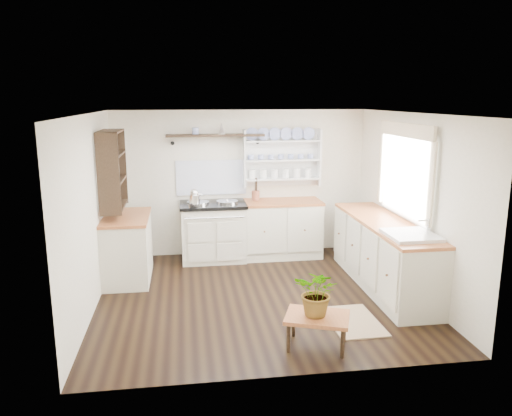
# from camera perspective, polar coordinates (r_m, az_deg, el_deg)

# --- Properties ---
(floor) EXTENTS (4.00, 3.80, 0.01)m
(floor) POSITION_cam_1_polar(r_m,az_deg,el_deg) (6.48, 0.26, -10.02)
(floor) COLOR black
(floor) RESTS_ON ground
(wall_back) EXTENTS (4.00, 0.02, 2.30)m
(wall_back) POSITION_cam_1_polar(r_m,az_deg,el_deg) (7.99, -1.77, 2.89)
(wall_back) COLOR beige
(wall_back) RESTS_ON ground
(wall_right) EXTENTS (0.02, 3.80, 2.30)m
(wall_right) POSITION_cam_1_polar(r_m,az_deg,el_deg) (6.73, 17.37, 0.49)
(wall_right) COLOR beige
(wall_right) RESTS_ON ground
(wall_left) EXTENTS (0.02, 3.80, 2.30)m
(wall_left) POSITION_cam_1_polar(r_m,az_deg,el_deg) (6.17, -18.43, -0.63)
(wall_left) COLOR beige
(wall_left) RESTS_ON ground
(ceiling) EXTENTS (4.00, 3.80, 0.01)m
(ceiling) POSITION_cam_1_polar(r_m,az_deg,el_deg) (5.99, 0.28, 10.75)
(ceiling) COLOR white
(ceiling) RESTS_ON wall_back
(window) EXTENTS (0.08, 1.55, 1.22)m
(window) POSITION_cam_1_polar(r_m,az_deg,el_deg) (6.77, 16.66, 4.18)
(window) COLOR white
(window) RESTS_ON wall_right
(aga_cooker) EXTENTS (1.01, 0.70, 0.93)m
(aga_cooker) POSITION_cam_1_polar(r_m,az_deg,el_deg) (7.77, -4.90, -2.63)
(aga_cooker) COLOR beige
(aga_cooker) RESTS_ON floor
(back_cabinets) EXTENTS (1.27, 0.63, 0.90)m
(back_cabinets) POSITION_cam_1_polar(r_m,az_deg,el_deg) (7.93, 2.83, -2.29)
(back_cabinets) COLOR beige
(back_cabinets) RESTS_ON floor
(right_cabinets) EXTENTS (0.62, 2.43, 0.90)m
(right_cabinets) POSITION_cam_1_polar(r_m,az_deg,el_deg) (6.86, 14.37, -5.05)
(right_cabinets) COLOR beige
(right_cabinets) RESTS_ON floor
(belfast_sink) EXTENTS (0.55, 0.60, 0.45)m
(belfast_sink) POSITION_cam_1_polar(r_m,az_deg,el_deg) (6.11, 17.22, -4.06)
(belfast_sink) COLOR white
(belfast_sink) RESTS_ON right_cabinets
(left_cabinets) EXTENTS (0.62, 1.13, 0.90)m
(left_cabinets) POSITION_cam_1_polar(r_m,az_deg,el_deg) (7.16, -14.46, -4.31)
(left_cabinets) COLOR beige
(left_cabinets) RESTS_ON floor
(plate_rack) EXTENTS (1.20, 0.22, 0.90)m
(plate_rack) POSITION_cam_1_polar(r_m,az_deg,el_deg) (7.99, 2.90, 5.82)
(plate_rack) COLOR white
(plate_rack) RESTS_ON wall_back
(high_shelf) EXTENTS (1.50, 0.29, 0.16)m
(high_shelf) POSITION_cam_1_polar(r_m,az_deg,el_deg) (7.74, -4.68, 8.20)
(high_shelf) COLOR black
(high_shelf) RESTS_ON wall_back
(left_shelving) EXTENTS (0.28, 0.80, 1.05)m
(left_shelving) POSITION_cam_1_polar(r_m,az_deg,el_deg) (6.95, -16.10, 4.30)
(left_shelving) COLOR black
(left_shelving) RESTS_ON wall_left
(kettle) EXTENTS (0.17, 0.17, 0.21)m
(kettle) POSITION_cam_1_polar(r_m,az_deg,el_deg) (7.51, -7.05, 1.31)
(kettle) COLOR silver
(kettle) RESTS_ON aga_cooker
(utensil_crock) EXTENTS (0.12, 0.12, 0.14)m
(utensil_crock) POSITION_cam_1_polar(r_m,az_deg,el_deg) (7.83, -0.04, 1.44)
(utensil_crock) COLOR brown
(utensil_crock) RESTS_ON back_cabinets
(center_table) EXTENTS (0.75, 0.65, 0.34)m
(center_table) POSITION_cam_1_polar(r_m,az_deg,el_deg) (5.19, 7.02, -12.54)
(center_table) COLOR brown
(center_table) RESTS_ON floor
(potted_plant) EXTENTS (0.59, 0.58, 0.50)m
(potted_plant) POSITION_cam_1_polar(r_m,az_deg,el_deg) (5.07, 7.11, -9.53)
(potted_plant) COLOR #3F7233
(potted_plant) RESTS_ON center_table
(floor_rug) EXTENTS (0.57, 0.86, 0.02)m
(floor_rug) POSITION_cam_1_polar(r_m,az_deg,el_deg) (5.89, 11.04, -12.58)
(floor_rug) COLOR olive
(floor_rug) RESTS_ON floor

